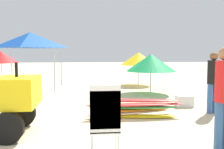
# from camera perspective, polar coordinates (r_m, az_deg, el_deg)

# --- Properties ---
(ground) EXTENTS (80.00, 80.00, 0.00)m
(ground) POSITION_cam_1_polar(r_m,az_deg,el_deg) (4.91, -10.68, -15.18)
(ground) COLOR beige
(stacked_plastic_chairs) EXTENTS (0.48, 0.48, 1.20)m
(stacked_plastic_chairs) POSITION_cam_1_polar(r_m,az_deg,el_deg) (3.98, -1.68, -9.39)
(stacked_plastic_chairs) COLOR white
(stacked_plastic_chairs) RESTS_ON ground
(surfboard_pile) EXTENTS (2.62, 0.80, 0.48)m
(surfboard_pile) POSITION_cam_1_polar(r_m,az_deg,el_deg) (6.52, 5.39, -7.80)
(surfboard_pile) COLOR yellow
(surfboard_pile) RESTS_ON ground
(lifeguard_near_left) EXTENTS (0.32, 0.32, 1.71)m
(lifeguard_near_left) POSITION_cam_1_polar(r_m,az_deg,el_deg) (7.37, 22.45, -0.83)
(lifeguard_near_left) COLOR #33598C
(lifeguard_near_left) RESTS_ON ground
(lifeguard_near_center) EXTENTS (0.32, 0.32, 1.79)m
(lifeguard_near_center) POSITION_cam_1_polar(r_m,az_deg,el_deg) (4.54, 24.68, -3.68)
(lifeguard_near_center) COLOR #33598C
(lifeguard_near_center) RESTS_ON ground
(popup_canopy) EXTENTS (2.56, 2.56, 2.65)m
(popup_canopy) POSITION_cam_1_polar(r_m,az_deg,el_deg) (12.12, -18.48, 7.59)
(popup_canopy) COLOR #B2B2B7
(popup_canopy) RESTS_ON ground
(beach_umbrella_left) EXTENTS (1.90, 1.90, 1.73)m
(beach_umbrella_left) POSITION_cam_1_polar(r_m,az_deg,el_deg) (13.01, 6.19, 3.69)
(beach_umbrella_left) COLOR beige
(beach_umbrella_left) RESTS_ON ground
(beach_umbrella_mid) EXTENTS (2.18, 2.18, 1.81)m
(beach_umbrella_mid) POSITION_cam_1_polar(r_m,az_deg,el_deg) (17.41, -24.38, 3.71)
(beach_umbrella_mid) COLOR beige
(beach_umbrella_mid) RESTS_ON ground
(beach_umbrella_far) EXTENTS (2.05, 2.05, 1.65)m
(beach_umbrella_far) POSITION_cam_1_polar(r_m,az_deg,el_deg) (10.32, 9.01, 2.75)
(beach_umbrella_far) COLOR beige
(beach_umbrella_far) RESTS_ON ground
(traffic_cone_far) EXTENTS (0.38, 0.38, 0.54)m
(traffic_cone_far) POSITION_cam_1_polar(r_m,az_deg,el_deg) (9.61, -22.36, -3.85)
(traffic_cone_far) COLOR orange
(traffic_cone_far) RESTS_ON ground
(cooler_box) EXTENTS (0.51, 0.35, 0.35)m
(cooler_box) POSITION_cam_1_polar(r_m,az_deg,el_deg) (8.11, 16.45, -5.94)
(cooler_box) COLOR white
(cooler_box) RESTS_ON ground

